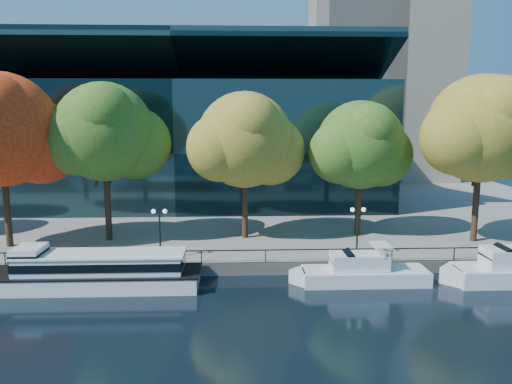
{
  "coord_description": "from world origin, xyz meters",
  "views": [
    {
      "loc": [
        2.74,
        -34.3,
        12.81
      ],
      "look_at": [
        4.44,
        8.0,
        5.76
      ],
      "focal_mm": 35.0,
      "sensor_mm": 36.0,
      "label": 1
    }
  ],
  "objects_px": {
    "cruiser_near": "(359,271)",
    "lamp_2": "(358,220)",
    "tree_3": "(247,142)",
    "tour_boat": "(89,270)",
    "tree_4": "(362,147)",
    "tree_2": "(106,134)",
    "tree_5": "(484,131)",
    "lamp_1": "(159,222)",
    "cruiser_far": "(512,269)",
    "tree_1": "(3,132)"
  },
  "relations": [
    {
      "from": "cruiser_far",
      "to": "lamp_2",
      "type": "relative_size",
      "value": 2.61
    },
    {
      "from": "cruiser_far",
      "to": "tree_2",
      "type": "bearing_deg",
      "value": 162.33
    },
    {
      "from": "tree_2",
      "to": "tree_5",
      "type": "relative_size",
      "value": 0.96
    },
    {
      "from": "tree_1",
      "to": "tree_5",
      "type": "bearing_deg",
      "value": 0.14
    },
    {
      "from": "tree_3",
      "to": "lamp_1",
      "type": "height_order",
      "value": "tree_3"
    },
    {
      "from": "cruiser_near",
      "to": "tree_1",
      "type": "bearing_deg",
      "value": 164.87
    },
    {
      "from": "tree_2",
      "to": "lamp_1",
      "type": "relative_size",
      "value": 3.53
    },
    {
      "from": "tree_4",
      "to": "lamp_2",
      "type": "distance_m",
      "value": 9.17
    },
    {
      "from": "cruiser_far",
      "to": "lamp_1",
      "type": "relative_size",
      "value": 2.61
    },
    {
      "from": "tree_3",
      "to": "lamp_1",
      "type": "relative_size",
      "value": 3.33
    },
    {
      "from": "cruiser_far",
      "to": "lamp_1",
      "type": "xyz_separation_m",
      "value": [
        -26.51,
        4.1,
        2.89
      ]
    },
    {
      "from": "tree_4",
      "to": "tree_3",
      "type": "bearing_deg",
      "value": -175.26
    },
    {
      "from": "tree_1",
      "to": "lamp_2",
      "type": "distance_m",
      "value": 30.41
    },
    {
      "from": "cruiser_near",
      "to": "tree_3",
      "type": "xyz_separation_m",
      "value": [
        -8.13,
        9.92,
        8.96
      ]
    },
    {
      "from": "tree_3",
      "to": "tree_4",
      "type": "bearing_deg",
      "value": 4.74
    },
    {
      "from": "tree_5",
      "to": "tree_3",
      "type": "bearing_deg",
      "value": 174.29
    },
    {
      "from": "lamp_1",
      "to": "cruiser_near",
      "type": "bearing_deg",
      "value": -13.48
    },
    {
      "from": "tree_3",
      "to": "lamp_2",
      "type": "height_order",
      "value": "tree_3"
    },
    {
      "from": "tree_2",
      "to": "cruiser_near",
      "type": "bearing_deg",
      "value": -25.26
    },
    {
      "from": "cruiser_far",
      "to": "tree_3",
      "type": "distance_m",
      "value": 23.72
    },
    {
      "from": "cruiser_near",
      "to": "tree_4",
      "type": "height_order",
      "value": "tree_4"
    },
    {
      "from": "tree_2",
      "to": "lamp_1",
      "type": "distance_m",
      "value": 10.49
    },
    {
      "from": "tree_5",
      "to": "lamp_2",
      "type": "relative_size",
      "value": 3.69
    },
    {
      "from": "cruiser_near",
      "to": "cruiser_far",
      "type": "relative_size",
      "value": 0.98
    },
    {
      "from": "tree_3",
      "to": "tree_5",
      "type": "height_order",
      "value": "tree_5"
    },
    {
      "from": "tree_5",
      "to": "lamp_1",
      "type": "relative_size",
      "value": 3.69
    },
    {
      "from": "tree_1",
      "to": "tree_2",
      "type": "height_order",
      "value": "tree_1"
    },
    {
      "from": "cruiser_far",
      "to": "tree_1",
      "type": "height_order",
      "value": "tree_1"
    },
    {
      "from": "tree_4",
      "to": "tree_5",
      "type": "height_order",
      "value": "tree_5"
    },
    {
      "from": "tree_3",
      "to": "lamp_1",
      "type": "xyz_separation_m",
      "value": [
        -7.07,
        -6.28,
        -5.9
      ]
    },
    {
      "from": "tree_3",
      "to": "cruiser_far",
      "type": "bearing_deg",
      "value": -28.09
    },
    {
      "from": "tree_3",
      "to": "lamp_2",
      "type": "xyz_separation_m",
      "value": [
        8.78,
        -6.28,
        -5.9
      ]
    },
    {
      "from": "tour_boat",
      "to": "tree_5",
      "type": "xyz_separation_m",
      "value": [
        32.35,
        8.07,
        9.58
      ]
    },
    {
      "from": "tree_1",
      "to": "lamp_1",
      "type": "distance_m",
      "value": 15.7
    },
    {
      "from": "tour_boat",
      "to": "cruiser_near",
      "type": "distance_m",
      "value": 19.78
    },
    {
      "from": "tour_boat",
      "to": "tree_4",
      "type": "distance_m",
      "value": 26.22
    },
    {
      "from": "tree_2",
      "to": "tree_1",
      "type": "bearing_deg",
      "value": -166.39
    },
    {
      "from": "tree_2",
      "to": "lamp_2",
      "type": "distance_m",
      "value": 23.07
    },
    {
      "from": "tree_3",
      "to": "tree_2",
      "type": "bearing_deg",
      "value": -179.03
    },
    {
      "from": "cruiser_far",
      "to": "lamp_1",
      "type": "height_order",
      "value": "lamp_1"
    },
    {
      "from": "tree_1",
      "to": "tree_3",
      "type": "bearing_deg",
      "value": 6.03
    },
    {
      "from": "tree_2",
      "to": "cruiser_far",
      "type": "bearing_deg",
      "value": -17.67
    },
    {
      "from": "cruiser_far",
      "to": "tree_2",
      "type": "relative_size",
      "value": 0.74
    },
    {
      "from": "cruiser_near",
      "to": "lamp_2",
      "type": "relative_size",
      "value": 2.56
    },
    {
      "from": "lamp_2",
      "to": "tree_5",
      "type": "bearing_deg",
      "value": 19.45
    },
    {
      "from": "tree_3",
      "to": "tree_4",
      "type": "xyz_separation_m",
      "value": [
        10.76,
        0.89,
        -0.55
      ]
    },
    {
      "from": "tree_1",
      "to": "lamp_1",
      "type": "height_order",
      "value": "tree_1"
    },
    {
      "from": "tree_4",
      "to": "lamp_2",
      "type": "bearing_deg",
      "value": -105.48
    },
    {
      "from": "tour_boat",
      "to": "cruiser_far",
      "type": "relative_size",
      "value": 1.58
    },
    {
      "from": "cruiser_far",
      "to": "tree_4",
      "type": "bearing_deg",
      "value": 127.6
    }
  ]
}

